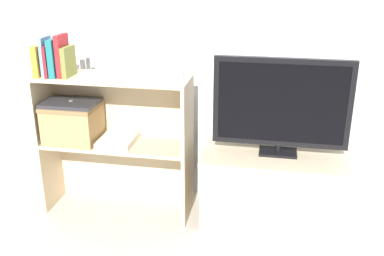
% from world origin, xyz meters
% --- Properties ---
extents(ground_plane, '(16.00, 16.00, 0.00)m').
position_xyz_m(ground_plane, '(0.00, 0.00, 0.00)').
color(ground_plane, '#BCB2A3').
extents(wall_back, '(10.00, 0.05, 2.40)m').
position_xyz_m(wall_back, '(0.00, 0.48, 1.20)').
color(wall_back, silver).
rests_on(wall_back, ground_plane).
extents(tv_stand, '(0.88, 0.47, 0.44)m').
position_xyz_m(tv_stand, '(0.50, 0.22, 0.22)').
color(tv_stand, '#CCB793').
rests_on(tv_stand, ground_plane).
extents(tv, '(0.78, 0.14, 0.57)m').
position_xyz_m(tv, '(0.50, 0.22, 0.75)').
color(tv, black).
rests_on(tv, tv_stand).
extents(bookshelf_lower_tier, '(0.92, 0.29, 0.47)m').
position_xyz_m(bookshelf_lower_tier, '(-0.48, 0.21, 0.29)').
color(bookshelf_lower_tier, '#CCB793').
rests_on(bookshelf_lower_tier, ground_plane).
extents(bookshelf_upper_tier, '(0.92, 0.29, 0.42)m').
position_xyz_m(bookshelf_upper_tier, '(-0.48, 0.20, 0.73)').
color(bookshelf_upper_tier, '#CCB793').
rests_on(bookshelf_upper_tier, bookshelf_lower_tier).
extents(book_mustard, '(0.04, 0.16, 0.18)m').
position_xyz_m(book_mustard, '(-0.89, 0.10, 0.97)').
color(book_mustard, gold).
rests_on(book_mustard, bookshelf_upper_tier).
extents(book_skyblue, '(0.02, 0.12, 0.22)m').
position_xyz_m(book_skyblue, '(-0.85, 0.10, 0.99)').
color(book_skyblue, '#709ECC').
rests_on(book_skyblue, bookshelf_upper_tier).
extents(book_maroon, '(0.02, 0.16, 0.18)m').
position_xyz_m(book_maroon, '(-0.82, 0.10, 0.97)').
color(book_maroon, maroon).
rests_on(book_maroon, bookshelf_upper_tier).
extents(book_teal, '(0.04, 0.16, 0.22)m').
position_xyz_m(book_teal, '(-0.79, 0.10, 0.99)').
color(book_teal, '#1E7075').
rests_on(book_teal, bookshelf_upper_tier).
extents(book_crimson, '(0.03, 0.13, 0.24)m').
position_xyz_m(book_crimson, '(-0.75, 0.10, 1.00)').
color(book_crimson, '#B22328').
rests_on(book_crimson, bookshelf_upper_tier).
extents(book_olive, '(0.03, 0.14, 0.17)m').
position_xyz_m(book_olive, '(-0.71, 0.10, 0.97)').
color(book_olive, olive).
rests_on(book_olive, bookshelf_upper_tier).
extents(baby_monitor, '(0.05, 0.03, 0.14)m').
position_xyz_m(baby_monitor, '(-0.08, 0.15, 0.94)').
color(baby_monitor, white).
rests_on(baby_monitor, bookshelf_upper_tier).
extents(storage_basket_left, '(0.32, 0.26, 0.24)m').
position_xyz_m(storage_basket_left, '(-0.74, 0.13, 0.60)').
color(storage_basket_left, tan).
rests_on(storage_basket_left, bookshelf_lower_tier).
extents(laptop, '(0.33, 0.24, 0.02)m').
position_xyz_m(laptop, '(-0.74, 0.13, 0.71)').
color(laptop, '#2D2D33').
rests_on(laptop, storage_basket_left).
extents(magazine_stack, '(0.20, 0.25, 0.04)m').
position_xyz_m(magazine_stack, '(-0.46, 0.14, 0.49)').
color(magazine_stack, silver).
rests_on(magazine_stack, bookshelf_lower_tier).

